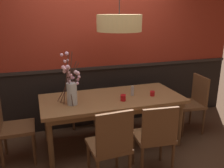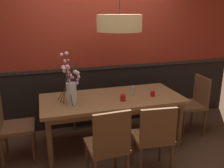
{
  "view_description": "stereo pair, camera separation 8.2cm",
  "coord_description": "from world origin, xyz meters",
  "px_view_note": "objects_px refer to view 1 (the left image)",
  "views": [
    {
      "loc": [
        -1.02,
        -3.11,
        1.91
      ],
      "look_at": [
        0.0,
        0.0,
        0.93
      ],
      "focal_mm": 38.87,
      "sensor_mm": 36.0,
      "label": 1
    },
    {
      "loc": [
        -0.94,
        -3.13,
        1.91
      ],
      "look_at": [
        0.0,
        0.0,
        0.93
      ],
      "focal_mm": 38.87,
      "sensor_mm": 36.0,
      "label": 2
    }
  ],
  "objects_px": {
    "pendant_lamp": "(119,23)",
    "dining_table": "(112,102)",
    "chair_far_side_right": "(112,92)",
    "condiment_bottle": "(132,91)",
    "chair_near_side_right": "(155,135)",
    "chair_head_west_end": "(10,125)",
    "candle_holder_nearer_edge": "(123,98)",
    "vase_with_blossoms": "(71,88)",
    "chair_head_east_end": "(193,100)",
    "chair_near_side_left": "(111,144)",
    "chair_far_side_left": "(80,95)",
    "candle_holder_nearer_center": "(152,93)"
  },
  "relations": [
    {
      "from": "pendant_lamp",
      "to": "dining_table",
      "type": "bearing_deg",
      "value": -177.31
    },
    {
      "from": "chair_far_side_right",
      "to": "condiment_bottle",
      "type": "distance_m",
      "value": 0.93
    },
    {
      "from": "chair_near_side_right",
      "to": "chair_far_side_right",
      "type": "bearing_deg",
      "value": 89.23
    },
    {
      "from": "chair_near_side_right",
      "to": "chair_head_west_end",
      "type": "xyz_separation_m",
      "value": [
        -1.64,
        0.83,
        -0.0
      ]
    },
    {
      "from": "chair_near_side_right",
      "to": "pendant_lamp",
      "type": "relative_size",
      "value": 0.83
    },
    {
      "from": "candle_holder_nearer_edge",
      "to": "pendant_lamp",
      "type": "xyz_separation_m",
      "value": [
        -0.0,
        0.19,
        0.99
      ]
    },
    {
      "from": "dining_table",
      "to": "vase_with_blossoms",
      "type": "bearing_deg",
      "value": -172.89
    },
    {
      "from": "vase_with_blossoms",
      "to": "condiment_bottle",
      "type": "distance_m",
      "value": 0.91
    },
    {
      "from": "chair_head_west_end",
      "to": "pendant_lamp",
      "type": "relative_size",
      "value": 0.85
    },
    {
      "from": "chair_head_east_end",
      "to": "vase_with_blossoms",
      "type": "distance_m",
      "value": 2.02
    },
    {
      "from": "condiment_bottle",
      "to": "pendant_lamp",
      "type": "xyz_separation_m",
      "value": [
        -0.21,
        0.01,
        0.96
      ]
    },
    {
      "from": "chair_near_side_left",
      "to": "condiment_bottle",
      "type": "relative_size",
      "value": 6.53
    },
    {
      "from": "chair_far_side_right",
      "to": "chair_head_east_end",
      "type": "xyz_separation_m",
      "value": [
        1.1,
        -0.87,
        0.02
      ]
    },
    {
      "from": "chair_near_side_left",
      "to": "chair_head_east_end",
      "type": "bearing_deg",
      "value": 27.65
    },
    {
      "from": "chair_near_side_right",
      "to": "condiment_bottle",
      "type": "bearing_deg",
      "value": 86.4
    },
    {
      "from": "chair_far_side_left",
      "to": "chair_near_side_left",
      "type": "bearing_deg",
      "value": -89.91
    },
    {
      "from": "chair_head_east_end",
      "to": "candle_holder_nearer_edge",
      "type": "height_order",
      "value": "chair_head_east_end"
    },
    {
      "from": "chair_near_side_right",
      "to": "condiment_bottle",
      "type": "distance_m",
      "value": 0.89
    },
    {
      "from": "chair_near_side_left",
      "to": "chair_head_east_end",
      "type": "relative_size",
      "value": 1.02
    },
    {
      "from": "chair_head_east_end",
      "to": "vase_with_blossoms",
      "type": "xyz_separation_m",
      "value": [
        -1.97,
        -0.07,
        0.43
      ]
    },
    {
      "from": "chair_near_side_left",
      "to": "pendant_lamp",
      "type": "relative_size",
      "value": 0.87
    },
    {
      "from": "chair_head_east_end",
      "to": "chair_far_side_left",
      "type": "relative_size",
      "value": 1.02
    },
    {
      "from": "chair_far_side_right",
      "to": "candle_holder_nearer_edge",
      "type": "xyz_separation_m",
      "value": [
        -0.18,
        -1.05,
        0.27
      ]
    },
    {
      "from": "candle_holder_nearer_center",
      "to": "condiment_bottle",
      "type": "xyz_separation_m",
      "value": [
        -0.27,
        0.12,
        0.03
      ]
    },
    {
      "from": "chair_head_west_end",
      "to": "chair_head_east_end",
      "type": "bearing_deg",
      "value": 0.45
    },
    {
      "from": "chair_far_side_right",
      "to": "chair_far_side_left",
      "type": "height_order",
      "value": "chair_far_side_left"
    },
    {
      "from": "chair_head_west_end",
      "to": "chair_far_side_left",
      "type": "xyz_separation_m",
      "value": [
        1.07,
        0.89,
        -0.01
      ]
    },
    {
      "from": "chair_far_side_right",
      "to": "pendant_lamp",
      "type": "relative_size",
      "value": 0.81
    },
    {
      "from": "chair_near_side_left",
      "to": "candle_holder_nearer_center",
      "type": "xyz_separation_m",
      "value": [
        0.88,
        0.76,
        0.24
      ]
    },
    {
      "from": "chair_near_side_right",
      "to": "candle_holder_nearer_edge",
      "type": "relative_size",
      "value": 10.42
    },
    {
      "from": "chair_head_east_end",
      "to": "pendant_lamp",
      "type": "relative_size",
      "value": 0.85
    },
    {
      "from": "candle_holder_nearer_center",
      "to": "dining_table",
      "type": "bearing_deg",
      "value": 167.63
    },
    {
      "from": "dining_table",
      "to": "vase_with_blossoms",
      "type": "xyz_separation_m",
      "value": [
        -0.59,
        -0.07,
        0.3
      ]
    },
    {
      "from": "pendant_lamp",
      "to": "chair_head_east_end",
      "type": "bearing_deg",
      "value": -0.31
    },
    {
      "from": "chair_near_side_left",
      "to": "chair_head_east_end",
      "type": "distance_m",
      "value": 1.91
    },
    {
      "from": "chair_near_side_left",
      "to": "pendant_lamp",
      "type": "xyz_separation_m",
      "value": [
        0.41,
        0.89,
        1.23
      ]
    },
    {
      "from": "candle_holder_nearer_center",
      "to": "chair_far_side_left",
      "type": "bearing_deg",
      "value": 131.85
    },
    {
      "from": "candle_holder_nearer_center",
      "to": "chair_head_west_end",
      "type": "bearing_deg",
      "value": 177.0
    },
    {
      "from": "chair_head_east_end",
      "to": "chair_near_side_right",
      "type": "relative_size",
      "value": 1.02
    },
    {
      "from": "chair_far_side_left",
      "to": "vase_with_blossoms",
      "type": "height_order",
      "value": "vase_with_blossoms"
    },
    {
      "from": "chair_far_side_left",
      "to": "vase_with_blossoms",
      "type": "distance_m",
      "value": 1.07
    },
    {
      "from": "chair_near_side_right",
      "to": "dining_table",
      "type": "bearing_deg",
      "value": 106.83
    },
    {
      "from": "dining_table",
      "to": "chair_head_east_end",
      "type": "distance_m",
      "value": 1.39
    },
    {
      "from": "candle_holder_nearer_center",
      "to": "pendant_lamp",
      "type": "distance_m",
      "value": 1.11
    },
    {
      "from": "chair_near_side_left",
      "to": "chair_far_side_left",
      "type": "height_order",
      "value": "chair_near_side_left"
    },
    {
      "from": "chair_head_east_end",
      "to": "chair_far_side_left",
      "type": "height_order",
      "value": "chair_head_east_end"
    },
    {
      "from": "chair_far_side_left",
      "to": "pendant_lamp",
      "type": "xyz_separation_m",
      "value": [
        0.41,
        -0.86,
        1.25
      ]
    },
    {
      "from": "chair_far_side_right",
      "to": "chair_near_side_right",
      "type": "relative_size",
      "value": 0.98
    },
    {
      "from": "vase_with_blossoms",
      "to": "condiment_bottle",
      "type": "bearing_deg",
      "value": 4.11
    },
    {
      "from": "chair_near_side_left",
      "to": "chair_far_side_left",
      "type": "xyz_separation_m",
      "value": [
        -0.0,
        1.75,
        -0.02
      ]
    }
  ]
}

